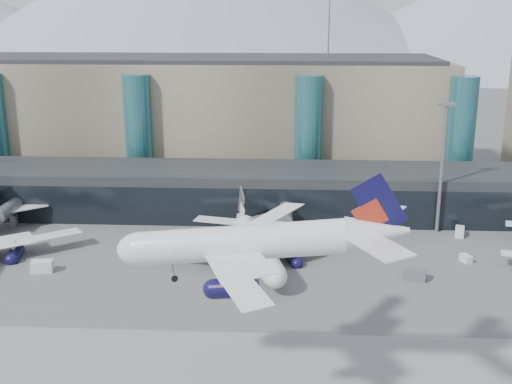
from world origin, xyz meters
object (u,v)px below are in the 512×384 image
hero_jet (270,233)px  veh_d (460,232)px  veh_g (466,258)px  veh_a (42,266)px  lightmast_mid (442,161)px  jet_parked_mid (254,236)px  veh_c (415,274)px

hero_jet → veh_d: hero_jet is taller
veh_d → veh_g: bearing=-174.5°
veh_d → veh_g: size_ratio=1.40×
veh_a → lightmast_mid: bearing=9.2°
veh_a → veh_d: 77.55m
lightmast_mid → jet_parked_mid: bearing=-156.2°
lightmast_mid → veh_g: size_ratio=11.67×
veh_a → veh_g: 72.72m
lightmast_mid → veh_d: 14.26m
hero_jet → jet_parked_mid: size_ratio=0.92×
jet_parked_mid → veh_d: 41.66m
hero_jet → veh_a: hero_jet is taller
hero_jet → veh_g: 58.78m
lightmast_mid → veh_g: 20.89m
veh_c → veh_g: veh_c is taller
lightmast_mid → jet_parked_mid: lightmast_mid is taller
jet_parked_mid → veh_d: bearing=-86.1°
veh_c → veh_d: size_ratio=1.15×
lightmast_mid → veh_c: bearing=-110.1°
lightmast_mid → veh_a: (-70.63, -23.71, -13.43)m
jet_parked_mid → veh_c: (26.68, -8.17, -3.22)m
veh_c → veh_g: (10.37, 8.21, -0.34)m
hero_jet → veh_c: hero_jet is taller
veh_c → veh_d: veh_c is taller
jet_parked_mid → veh_c: jet_parked_mid is taller
hero_jet → jet_parked_mid: bearing=101.3°
veh_a → veh_d: bearing=6.7°
lightmast_mid → hero_jet: 67.97m
hero_jet → jet_parked_mid: (-3.99, 44.30, -16.33)m
jet_parked_mid → veh_a: size_ratio=9.88×
veh_c → veh_g: bearing=54.2°
veh_a → veh_d: size_ratio=1.14×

